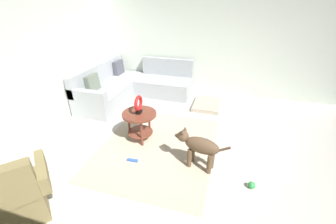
{
  "coord_description": "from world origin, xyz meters",
  "views": [
    {
      "loc": [
        -2.7,
        -0.31,
        2.31
      ],
      "look_at": [
        0.45,
        0.6,
        0.55
      ],
      "focal_mm": 22.94,
      "sensor_mm": 36.0,
      "label": 1
    }
  ],
  "objects_px": {
    "dog_bed_mat": "(207,104)",
    "dog_toy_ball": "(252,185)",
    "torus_sculpture": "(138,104)",
    "dog_toy_bone": "(204,141)",
    "side_table": "(140,119)",
    "dog_toy_rope": "(133,160)",
    "sectional_couch": "(131,87)",
    "armchair": "(13,198)",
    "dog": "(199,146)"
  },
  "relations": [
    {
      "from": "dog_bed_mat",
      "to": "dog_toy_ball",
      "type": "distance_m",
      "value": 2.51
    },
    {
      "from": "torus_sculpture",
      "to": "dog_toy_bone",
      "type": "xyz_separation_m",
      "value": [
        0.22,
        -1.14,
        -0.68
      ]
    },
    {
      "from": "side_table",
      "to": "dog_toy_ball",
      "type": "distance_m",
      "value": 2.04
    },
    {
      "from": "side_table",
      "to": "dog_bed_mat",
      "type": "height_order",
      "value": "side_table"
    },
    {
      "from": "dog_bed_mat",
      "to": "dog_toy_ball",
      "type": "height_order",
      "value": "dog_toy_ball"
    },
    {
      "from": "dog_toy_rope",
      "to": "side_table",
      "type": "bearing_deg",
      "value": 10.45
    },
    {
      "from": "dog_toy_bone",
      "to": "dog_toy_ball",
      "type": "bearing_deg",
      "value": -139.12
    },
    {
      "from": "sectional_couch",
      "to": "armchair",
      "type": "bearing_deg",
      "value": -176.89
    },
    {
      "from": "sectional_couch",
      "to": "side_table",
      "type": "height_order",
      "value": "sectional_couch"
    },
    {
      "from": "side_table",
      "to": "torus_sculpture",
      "type": "relative_size",
      "value": 1.84
    },
    {
      "from": "dog",
      "to": "dog_toy_bone",
      "type": "xyz_separation_m",
      "value": [
        0.65,
        -0.02,
        -0.35
      ]
    },
    {
      "from": "dog_bed_mat",
      "to": "dog_toy_rope",
      "type": "distance_m",
      "value": 2.47
    },
    {
      "from": "dog_toy_ball",
      "to": "sectional_couch",
      "type": "bearing_deg",
      "value": 50.49
    },
    {
      "from": "side_table",
      "to": "dog_toy_rope",
      "type": "bearing_deg",
      "value": -169.55
    },
    {
      "from": "torus_sculpture",
      "to": "dog_toy_bone",
      "type": "height_order",
      "value": "torus_sculpture"
    },
    {
      "from": "dog_toy_rope",
      "to": "torus_sculpture",
      "type": "bearing_deg",
      "value": 10.45
    },
    {
      "from": "dog",
      "to": "torus_sculpture",
      "type": "bearing_deg",
      "value": 79.8
    },
    {
      "from": "torus_sculpture",
      "to": "dog_toy_ball",
      "type": "bearing_deg",
      "value": -109.01
    },
    {
      "from": "dog_bed_mat",
      "to": "dog_toy_rope",
      "type": "relative_size",
      "value": 4.76
    },
    {
      "from": "armchair",
      "to": "dog_toy_bone",
      "type": "height_order",
      "value": "armchair"
    },
    {
      "from": "dog",
      "to": "dog_toy_bone",
      "type": "height_order",
      "value": "dog"
    },
    {
      "from": "armchair",
      "to": "dog_bed_mat",
      "type": "xyz_separation_m",
      "value": [
        3.57,
        -1.75,
        -0.28
      ]
    },
    {
      "from": "sectional_couch",
      "to": "dog_toy_ball",
      "type": "height_order",
      "value": "sectional_couch"
    },
    {
      "from": "side_table",
      "to": "dog_toy_ball",
      "type": "xyz_separation_m",
      "value": [
        -0.65,
        -1.9,
        -0.37
      ]
    },
    {
      "from": "armchair",
      "to": "dog",
      "type": "relative_size",
      "value": 1.18
    },
    {
      "from": "armchair",
      "to": "torus_sculpture",
      "type": "bearing_deg",
      "value": 19.44
    },
    {
      "from": "armchair",
      "to": "dog_toy_ball",
      "type": "xyz_separation_m",
      "value": [
        1.23,
        -2.65,
        -0.27
      ]
    },
    {
      "from": "torus_sculpture",
      "to": "dog_bed_mat",
      "type": "xyz_separation_m",
      "value": [
        1.69,
        -1.0,
        -0.67
      ]
    },
    {
      "from": "torus_sculpture",
      "to": "sectional_couch",
      "type": "bearing_deg",
      "value": 29.19
    },
    {
      "from": "sectional_couch",
      "to": "armchair",
      "type": "distance_m",
      "value": 3.58
    },
    {
      "from": "dog_toy_rope",
      "to": "dog_toy_bone",
      "type": "xyz_separation_m",
      "value": [
        0.84,
        -1.03,
        0.0
      ]
    },
    {
      "from": "sectional_couch",
      "to": "dog_toy_rope",
      "type": "relative_size",
      "value": 13.4
    },
    {
      "from": "side_table",
      "to": "dog_bed_mat",
      "type": "bearing_deg",
      "value": -30.56
    },
    {
      "from": "dog_bed_mat",
      "to": "dog_toy_bone",
      "type": "distance_m",
      "value": 1.47
    },
    {
      "from": "dog_bed_mat",
      "to": "dog_toy_bone",
      "type": "bearing_deg",
      "value": -174.42
    },
    {
      "from": "sectional_couch",
      "to": "dog_bed_mat",
      "type": "bearing_deg",
      "value": -90.16
    },
    {
      "from": "torus_sculpture",
      "to": "dog_bed_mat",
      "type": "bearing_deg",
      "value": -30.56
    },
    {
      "from": "sectional_couch",
      "to": "dog_toy_bone",
      "type": "bearing_deg",
      "value": -125.15
    },
    {
      "from": "side_table",
      "to": "dog_toy_ball",
      "type": "bearing_deg",
      "value": -109.01
    },
    {
      "from": "armchair",
      "to": "torus_sculpture",
      "type": "xyz_separation_m",
      "value": [
        1.88,
        -0.75,
        0.39
      ]
    },
    {
      "from": "dog_bed_mat",
      "to": "dog_toy_bone",
      "type": "relative_size",
      "value": 4.44
    },
    {
      "from": "dog_bed_mat",
      "to": "dog",
      "type": "distance_m",
      "value": 2.15
    },
    {
      "from": "dog",
      "to": "dog_toy_rope",
      "type": "height_order",
      "value": "dog"
    },
    {
      "from": "sectional_couch",
      "to": "torus_sculpture",
      "type": "bearing_deg",
      "value": -150.81
    },
    {
      "from": "dog",
      "to": "dog_bed_mat",
      "type": "bearing_deg",
      "value": 14.13
    },
    {
      "from": "sectional_couch",
      "to": "torus_sculpture",
      "type": "height_order",
      "value": "sectional_couch"
    },
    {
      "from": "armchair",
      "to": "dog_bed_mat",
      "type": "height_order",
      "value": "armchair"
    },
    {
      "from": "side_table",
      "to": "sectional_couch",
      "type": "bearing_deg",
      "value": 29.19
    },
    {
      "from": "sectional_couch",
      "to": "armchair",
      "type": "xyz_separation_m",
      "value": [
        -3.57,
        -0.19,
        0.03
      ]
    },
    {
      "from": "torus_sculpture",
      "to": "dog_toy_rope",
      "type": "height_order",
      "value": "torus_sculpture"
    }
  ]
}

